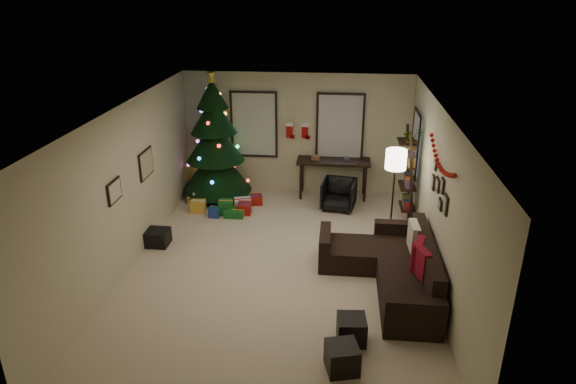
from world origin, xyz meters
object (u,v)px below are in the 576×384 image
at_px(christmas_tree, 215,145).
at_px(desk, 333,164).
at_px(desk_chair, 339,194).
at_px(bookshelf, 408,180).
at_px(sofa, 392,268).

relative_size(christmas_tree, desk, 1.79).
distance_m(christmas_tree, desk, 2.63).
bearing_deg(desk_chair, bookshelf, -17.06).
xyz_separation_m(christmas_tree, sofa, (3.60, -3.25, -0.91)).
bearing_deg(bookshelf, desk_chair, 153.83).
height_order(christmas_tree, sofa, christmas_tree).
bearing_deg(desk_chair, christmas_tree, -179.55).
height_order(desk, desk_chair, desk).
relative_size(christmas_tree, bookshelf, 1.45).
bearing_deg(bookshelf, christmas_tree, 165.26).
bearing_deg(desk, sofa, -73.70).
distance_m(christmas_tree, desk_chair, 2.89).
distance_m(sofa, bookshelf, 2.33).
distance_m(desk_chair, bookshelf, 1.60).
relative_size(desk, bookshelf, 0.81).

